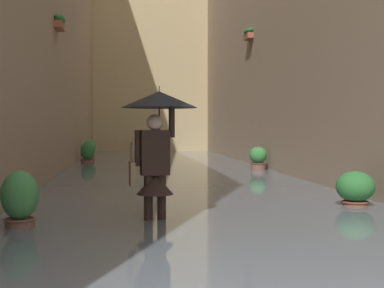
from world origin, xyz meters
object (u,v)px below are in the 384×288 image
(potted_plant_near_right, at_px, (20,203))
(potted_plant_far_right, at_px, (87,155))
(person_wading, at_px, (157,130))
(potted_plant_mid_right, at_px, (89,151))
(potted_plant_far_left, at_px, (355,191))
(potted_plant_mid_left, at_px, (258,160))

(potted_plant_near_right, bearing_deg, potted_plant_far_right, -89.50)
(person_wading, bearing_deg, potted_plant_mid_right, -82.30)
(person_wading, xyz_separation_m, potted_plant_far_left, (-3.19, -0.94, -0.97))
(potted_plant_far_right, bearing_deg, potted_plant_mid_left, 142.13)
(person_wading, distance_m, potted_plant_mid_right, 14.18)
(potted_plant_far_right, distance_m, potted_plant_near_right, 12.55)
(person_wading, bearing_deg, potted_plant_mid_left, -112.36)
(person_wading, xyz_separation_m, potted_plant_far_right, (1.84, -12.22, -0.95))
(potted_plant_far_left, bearing_deg, potted_plant_mid_right, -68.76)
(potted_plant_mid_right, xyz_separation_m, potted_plant_near_right, (-0.17, 14.35, -0.03))
(potted_plant_mid_left, height_order, potted_plant_near_right, potted_plant_near_right)
(potted_plant_far_left, bearing_deg, potted_plant_far_right, -65.98)
(potted_plant_mid_right, xyz_separation_m, potted_plant_far_right, (-0.06, 1.80, -0.07))
(potted_plant_mid_left, relative_size, potted_plant_near_right, 0.96)
(person_wading, relative_size, potted_plant_mid_left, 2.29)
(potted_plant_mid_left, relative_size, potted_plant_mid_right, 0.89)
(potted_plant_mid_left, xyz_separation_m, potted_plant_mid_right, (5.26, -5.85, 0.05))
(potted_plant_near_right, bearing_deg, person_wading, -169.24)
(potted_plant_mid_left, bearing_deg, potted_plant_far_right, -37.87)
(potted_plant_near_right, bearing_deg, potted_plant_mid_right, -89.33)
(potted_plant_mid_left, distance_m, potted_plant_near_right, 9.91)
(person_wading, relative_size, potted_plant_near_right, 2.20)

